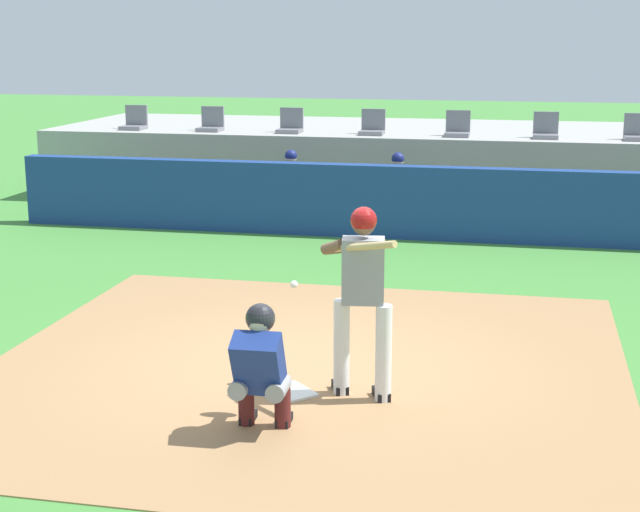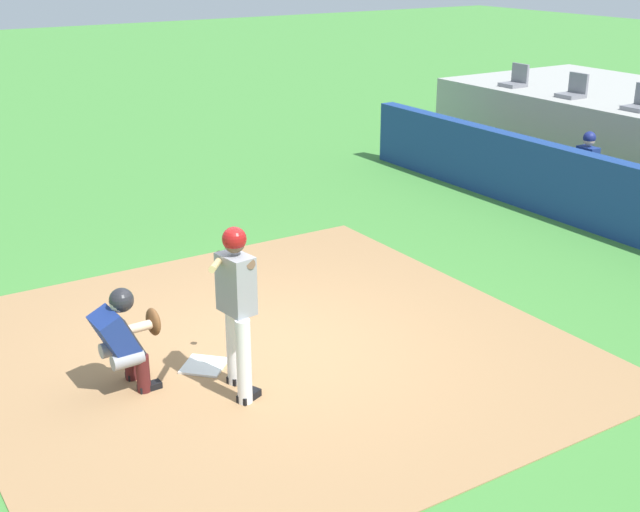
{
  "view_description": "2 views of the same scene",
  "coord_description": "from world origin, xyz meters",
  "px_view_note": "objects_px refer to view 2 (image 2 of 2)",
  "views": [
    {
      "loc": [
        2.07,
        -9.06,
        3.31
      ],
      "look_at": [
        0.0,
        0.7,
        1.0
      ],
      "focal_mm": 54.24,
      "sensor_mm": 36.0,
      "label": 1
    },
    {
      "loc": [
        7.51,
        -4.08,
        4.36
      ],
      "look_at": [
        0.0,
        0.7,
        1.0
      ],
      "focal_mm": 46.88,
      "sensor_mm": 36.0,
      "label": 2
    }
  ],
  "objects_px": {
    "stadium_seat_0": "(516,80)",
    "stadium_seat_1": "(574,91)",
    "batter_at_plate": "(236,301)",
    "home_plate": "(204,366)",
    "catcher_crouched": "(125,335)",
    "dugout_player_0": "(581,168)"
  },
  "relations": [
    {
      "from": "home_plate",
      "to": "catcher_crouched",
      "type": "distance_m",
      "value": 1.03
    },
    {
      "from": "home_plate",
      "to": "catcher_crouched",
      "type": "xyz_separation_m",
      "value": [
        -0.01,
        -0.84,
        0.59
      ]
    },
    {
      "from": "stadium_seat_1",
      "to": "catcher_crouched",
      "type": "bearing_deg",
      "value": -69.83
    },
    {
      "from": "home_plate",
      "to": "stadium_seat_1",
      "type": "bearing_deg",
      "value": 111.76
    },
    {
      "from": "home_plate",
      "to": "batter_at_plate",
      "type": "relative_size",
      "value": 0.24
    },
    {
      "from": "catcher_crouched",
      "to": "dugout_player_0",
      "type": "xyz_separation_m",
      "value": [
        -1.95,
        8.99,
        0.06
      ]
    },
    {
      "from": "home_plate",
      "to": "stadium_seat_0",
      "type": "xyz_separation_m",
      "value": [
        -5.69,
        10.18,
        1.51
      ]
    },
    {
      "from": "batter_at_plate",
      "to": "stadium_seat_1",
      "type": "xyz_separation_m",
      "value": [
        -4.75,
        10.1,
        0.5
      ]
    },
    {
      "from": "catcher_crouched",
      "to": "stadium_seat_0",
      "type": "xyz_separation_m",
      "value": [
        -5.67,
        11.02,
        0.93
      ]
    },
    {
      "from": "stadium_seat_0",
      "to": "dugout_player_0",
      "type": "bearing_deg",
      "value": -28.65
    },
    {
      "from": "catcher_crouched",
      "to": "stadium_seat_1",
      "type": "bearing_deg",
      "value": 110.17
    },
    {
      "from": "batter_at_plate",
      "to": "stadium_seat_0",
      "type": "relative_size",
      "value": 3.76
    },
    {
      "from": "catcher_crouched",
      "to": "home_plate",
      "type": "bearing_deg",
      "value": 89.05
    },
    {
      "from": "stadium_seat_0",
      "to": "stadium_seat_1",
      "type": "height_order",
      "value": "same"
    },
    {
      "from": "home_plate",
      "to": "catcher_crouched",
      "type": "height_order",
      "value": "catcher_crouched"
    },
    {
      "from": "stadium_seat_1",
      "to": "home_plate",
      "type": "bearing_deg",
      "value": -68.24
    },
    {
      "from": "stadium_seat_1",
      "to": "stadium_seat_0",
      "type": "bearing_deg",
      "value": 180.0
    },
    {
      "from": "catcher_crouched",
      "to": "dugout_player_0",
      "type": "relative_size",
      "value": 1.18
    },
    {
      "from": "stadium_seat_0",
      "to": "stadium_seat_1",
      "type": "distance_m",
      "value": 1.62
    },
    {
      "from": "dugout_player_0",
      "to": "stadium_seat_0",
      "type": "xyz_separation_m",
      "value": [
        -3.72,
        2.03,
        0.86
      ]
    },
    {
      "from": "stadium_seat_1",
      "to": "dugout_player_0",
      "type": "bearing_deg",
      "value": -44.11
    },
    {
      "from": "home_plate",
      "to": "batter_at_plate",
      "type": "bearing_deg",
      "value": 6.41
    }
  ]
}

